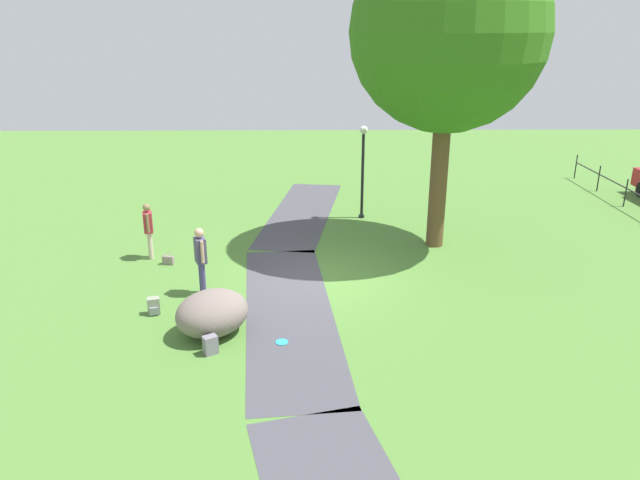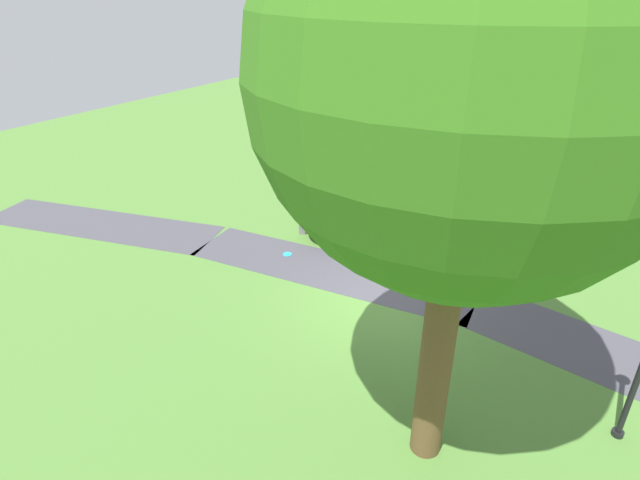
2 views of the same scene
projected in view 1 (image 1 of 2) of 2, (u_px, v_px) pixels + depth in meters
The scene contains 12 objects.
ground_plane at pixel (317, 279), 15.83m from camera, with size 48.00×48.00×0.00m, color #4D7C33.
footpath_segment_near at pixel (302, 212), 21.51m from camera, with size 8.21×3.18×0.01m.
footpath_segment_mid at pixel (289, 311), 14.04m from camera, with size 8.16×2.80×0.01m.
large_shade_tree at pixel (449, 33), 16.23m from camera, with size 5.48×5.48×8.94m.
lamp_post at pixel (363, 161), 20.25m from camera, with size 0.28×0.28×3.21m.
lawn_boulder at pixel (212, 313), 12.89m from camera, with size 2.12×2.14×0.98m.
woman_with_handbag at pixel (148, 227), 16.97m from camera, with size 0.51×0.32×1.64m.
man_near_boulder at pixel (201, 256), 14.65m from camera, with size 0.49×0.36×1.73m.
handbag_on_grass at pixel (168, 260), 16.78m from camera, with size 0.32×0.34×0.31m.
backpack_by_boulder at pixel (210, 345), 12.19m from camera, with size 0.35×0.34×0.40m.
spare_backpack_on_lawn at pixel (154, 306), 13.87m from camera, with size 0.31×0.32×0.40m.
frisbee_on_grass at pixel (282, 342), 12.66m from camera, with size 0.27×0.27×0.02m.
Camera 1 is at (14.54, -0.14, 6.36)m, focal length 33.40 mm.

